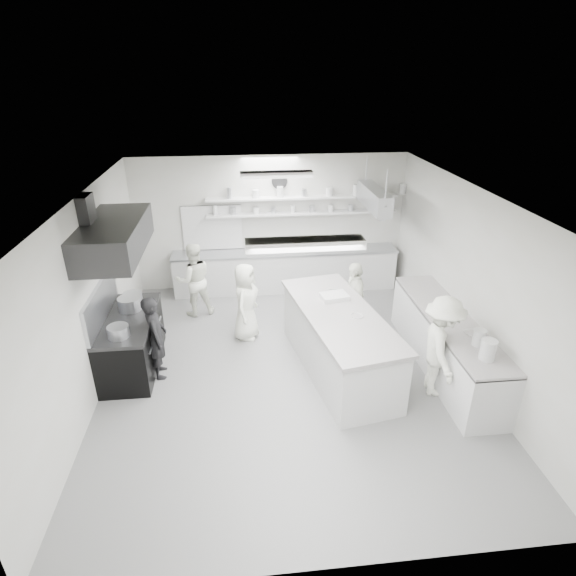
{
  "coord_description": "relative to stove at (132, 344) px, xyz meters",
  "views": [
    {
      "loc": [
        -0.7,
        -6.5,
        4.68
      ],
      "look_at": [
        0.08,
        0.6,
        1.26
      ],
      "focal_mm": 28.99,
      "sensor_mm": 36.0,
      "label": 1
    }
  ],
  "objects": [
    {
      "name": "floor",
      "position": [
        2.6,
        -0.4,
        -0.46
      ],
      "size": [
        6.0,
        7.0,
        0.02
      ],
      "primitive_type": "cube",
      "color": "gray",
      "rests_on": "ground"
    },
    {
      "name": "ceiling",
      "position": [
        2.6,
        -0.4,
        2.56
      ],
      "size": [
        6.0,
        7.0,
        0.02
      ],
      "primitive_type": "cube",
      "color": "white",
      "rests_on": "wall_back"
    },
    {
      "name": "wall_back",
      "position": [
        2.6,
        3.1,
        1.05
      ],
      "size": [
        6.0,
        0.04,
        3.0
      ],
      "primitive_type": "cube",
      "color": "silver",
      "rests_on": "floor"
    },
    {
      "name": "wall_front",
      "position": [
        2.6,
        -3.9,
        1.05
      ],
      "size": [
        6.0,
        0.04,
        3.0
      ],
      "primitive_type": "cube",
      "color": "silver",
      "rests_on": "floor"
    },
    {
      "name": "wall_left",
      "position": [
        -0.4,
        -0.4,
        1.05
      ],
      "size": [
        0.04,
        7.0,
        3.0
      ],
      "primitive_type": "cube",
      "color": "silver",
      "rests_on": "floor"
    },
    {
      "name": "wall_right",
      "position": [
        5.6,
        -0.4,
        1.05
      ],
      "size": [
        0.04,
        7.0,
        3.0
      ],
      "primitive_type": "cube",
      "color": "silver",
      "rests_on": "floor"
    },
    {
      "name": "stove",
      "position": [
        0.0,
        0.0,
        0.0
      ],
      "size": [
        0.8,
        1.8,
        0.9
      ],
      "primitive_type": "cube",
      "color": "black",
      "rests_on": "floor"
    },
    {
      "name": "exhaust_hood",
      "position": [
        0.0,
        -0.0,
        1.9
      ],
      "size": [
        0.85,
        2.0,
        0.5
      ],
      "primitive_type": "cube",
      "color": "#282829",
      "rests_on": "wall_left"
    },
    {
      "name": "back_counter",
      "position": [
        2.9,
        2.8,
        0.01
      ],
      "size": [
        5.0,
        0.6,
        0.92
      ],
      "primitive_type": "cube",
      "color": "silver",
      "rests_on": "floor"
    },
    {
      "name": "shelf_lower",
      "position": [
        3.3,
        2.97,
        1.3
      ],
      "size": [
        4.2,
        0.26,
        0.04
      ],
      "primitive_type": "cube",
      "color": "silver",
      "rests_on": "wall_back"
    },
    {
      "name": "shelf_upper",
      "position": [
        3.3,
        2.97,
        1.65
      ],
      "size": [
        4.2,
        0.26,
        0.04
      ],
      "primitive_type": "cube",
      "color": "silver",
      "rests_on": "wall_back"
    },
    {
      "name": "pass_through_window",
      "position": [
        1.3,
        3.08,
        1.0
      ],
      "size": [
        1.3,
        0.04,
        1.0
      ],
      "primitive_type": "cube",
      "color": "black",
      "rests_on": "wall_back"
    },
    {
      "name": "wall_clock",
      "position": [
        2.8,
        3.06,
        2.0
      ],
      "size": [
        0.32,
        0.05,
        0.32
      ],
      "primitive_type": "cylinder",
      "rotation": [
        1.57,
        0.0,
        0.0
      ],
      "color": "white",
      "rests_on": "wall_back"
    },
    {
      "name": "right_counter",
      "position": [
        5.25,
        -0.6,
        0.02
      ],
      "size": [
        0.74,
        3.3,
        0.94
      ],
      "primitive_type": "cube",
      "color": "silver",
      "rests_on": "floor"
    },
    {
      "name": "pot_rack",
      "position": [
        4.6,
        2.0,
        1.85
      ],
      "size": [
        0.3,
        1.6,
        0.4
      ],
      "primitive_type": "cube",
      "color": "#AFB2B9",
      "rests_on": "ceiling"
    },
    {
      "name": "light_fixture_front",
      "position": [
        2.6,
        -2.2,
        2.49
      ],
      "size": [
        1.3,
        0.25,
        0.1
      ],
      "primitive_type": "cube",
      "color": "silver",
      "rests_on": "ceiling"
    },
    {
      "name": "light_fixture_rear",
      "position": [
        2.6,
        1.4,
        2.49
      ],
      "size": [
        1.3,
        0.25,
        0.1
      ],
      "primitive_type": "cube",
      "color": "silver",
      "rests_on": "ceiling"
    },
    {
      "name": "prep_island",
      "position": [
        3.45,
        -0.45,
        0.07
      ],
      "size": [
        1.55,
        2.98,
        1.04
      ],
      "primitive_type": "cube",
      "rotation": [
        0.0,
        0.0,
        0.18
      ],
      "color": "silver",
      "rests_on": "floor"
    },
    {
      "name": "stove_pot",
      "position": [
        0.0,
        0.28,
        0.6
      ],
      "size": [
        0.38,
        0.38,
        0.27
      ],
      "primitive_type": "cylinder",
      "color": "#AFB2B9",
      "rests_on": "stove"
    },
    {
      "name": "cook_stove",
      "position": [
        0.47,
        -0.28,
        0.27
      ],
      "size": [
        0.42,
        0.57,
        1.44
      ],
      "primitive_type": "imported",
      "rotation": [
        0.0,
        0.0,
        1.72
      ],
      "color": "black",
      "rests_on": "floor"
    },
    {
      "name": "cook_back",
      "position": [
        0.93,
        1.82,
        0.32
      ],
      "size": [
        0.88,
        0.76,
        1.54
      ],
      "primitive_type": "imported",
      "rotation": [
        0.0,
        0.0,
        -2.88
      ],
      "color": "white",
      "rests_on": "floor"
    },
    {
      "name": "cook_island_left",
      "position": [
        1.95,
        0.78,
        0.29
      ],
      "size": [
        0.68,
        0.84,
        1.49
      ],
      "primitive_type": "imported",
      "rotation": [
        0.0,
        0.0,
        1.24
      ],
      "color": "white",
      "rests_on": "floor"
    },
    {
      "name": "cook_island_right",
      "position": [
        3.94,
        0.56,
        0.31
      ],
      "size": [
        0.41,
        0.91,
        1.52
      ],
      "primitive_type": "imported",
      "rotation": [
        0.0,
        0.0,
        -1.53
      ],
      "color": "white",
      "rests_on": "floor"
    },
    {
      "name": "cook_right",
      "position": [
        4.86,
        -1.2,
        0.38
      ],
      "size": [
        0.78,
        1.15,
        1.65
      ],
      "primitive_type": "imported",
      "rotation": [
        0.0,
        0.0,
        1.41
      ],
      "color": "white",
      "rests_on": "floor"
    },
    {
      "name": "bowl_island_a",
      "position": [
        3.51,
        0.28,
        0.62
      ],
      "size": [
        0.3,
        0.3,
        0.06
      ],
      "primitive_type": "imported",
      "rotation": [
        0.0,
        0.0,
        -0.27
      ],
      "color": "#AFB2B9",
      "rests_on": "prep_island"
    },
    {
      "name": "bowl_island_b",
      "position": [
        3.69,
        -0.6,
        0.62
      ],
      "size": [
        0.25,
        0.25,
        0.06
      ],
      "primitive_type": "imported",
      "rotation": [
        0.0,
        0.0,
        0.28
      ],
      "color": "silver",
      "rests_on": "prep_island"
    },
    {
      "name": "bowl_right",
      "position": [
        5.38,
        -1.13,
        0.52
      ],
      "size": [
        0.29,
        0.29,
        0.06
      ],
      "primitive_type": "imported",
      "rotation": [
        0.0,
        0.0,
        0.24
      ],
      "color": "silver",
      "rests_on": "right_counter"
    }
  ]
}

